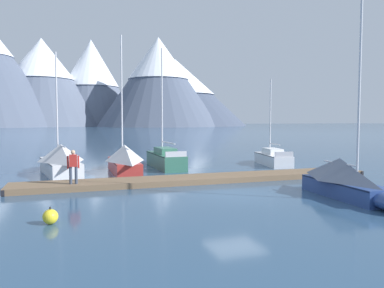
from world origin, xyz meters
name	(u,v)px	position (x,y,z in m)	size (l,w,h in m)	color
ground_plane	(235,195)	(0.00, 0.00, 0.00)	(700.00, 700.00, 0.00)	#2D4C6B
mountain_shoulder_ridge	(42,80)	(-17.71, 224.10, 27.43)	(76.73, 76.73, 52.10)	slate
mountain_east_summit	(91,80)	(11.23, 230.48, 29.13)	(60.06, 60.06, 54.53)	slate
mountain_rear_spur	(158,80)	(45.51, 192.87, 26.76)	(69.94, 69.94, 50.75)	#4C566B
mountain_north_horn	(175,91)	(61.51, 212.86, 22.51)	(90.70, 90.70, 42.24)	#424C60
dock	(204,179)	(0.00, 4.00, 0.15)	(20.39, 2.69, 0.30)	brown
sailboat_nearest_berth	(59,160)	(-7.70, 9.70, 0.91)	(2.86, 7.41, 7.84)	silver
sailboat_second_berth	(124,159)	(-3.70, 9.17, 0.88)	(1.88, 6.86, 9.09)	#B2332D
sailboat_mid_dock_port	(164,158)	(-0.43, 11.11, 0.63)	(1.66, 6.68, 8.77)	#336B56
sailboat_mid_dock_starboard	(347,180)	(4.33, -2.35, 0.81)	(1.83, 6.13, 8.96)	navy
sailboat_far_berth	(271,158)	(7.90, 9.77, 0.54)	(2.45, 5.61, 6.67)	white
person_on_dock	(73,165)	(-7.03, 3.73, 1.26)	(0.59, 0.23, 1.69)	#384256
mooring_buoy_channel_marker	(50,217)	(-7.95, -2.39, 0.25)	(0.50, 0.50, 0.58)	yellow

